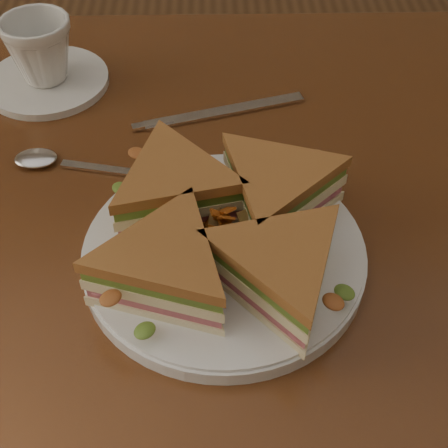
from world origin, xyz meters
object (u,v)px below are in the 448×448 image
(table, at_px, (182,266))
(knife, at_px, (214,114))
(plate, at_px, (224,254))
(spoon, at_px, (56,162))
(saucer, at_px, (48,81))
(coffee_cup, at_px, (40,50))
(sandwich_wedges, at_px, (224,228))

(table, height_order, knife, knife)
(plate, bearing_deg, spoon, 142.56)
(saucer, distance_m, coffee_cup, 0.05)
(coffee_cup, bearing_deg, saucer, 0.00)
(coffee_cup, bearing_deg, sandwich_wedges, -30.24)
(sandwich_wedges, relative_size, coffee_cup, 3.58)
(spoon, relative_size, knife, 0.86)
(coffee_cup, bearing_deg, spoon, -53.87)
(plate, xyz_separation_m, coffee_cup, (-0.22, 0.30, 0.04))
(knife, bearing_deg, table, -120.43)
(sandwich_wedges, distance_m, spoon, 0.24)
(table, relative_size, knife, 5.71)
(plate, relative_size, saucer, 1.73)
(spoon, bearing_deg, table, -14.21)
(plate, xyz_separation_m, saucer, (-0.22, 0.30, -0.00))
(table, xyz_separation_m, spoon, (-0.14, 0.07, 0.10))
(spoon, bearing_deg, sandwich_wedges, -25.41)
(plate, bearing_deg, coffee_cup, 126.48)
(sandwich_wedges, bearing_deg, knife, 91.99)
(plate, distance_m, sandwich_wedges, 0.04)
(sandwich_wedges, height_order, coffee_cup, coffee_cup)
(spoon, xyz_separation_m, knife, (0.18, 0.09, -0.00))
(spoon, bearing_deg, saucer, 114.88)
(table, distance_m, saucer, 0.30)
(plate, bearing_deg, sandwich_wedges, 180.00)
(plate, xyz_separation_m, spoon, (-0.18, 0.14, -0.00))
(knife, distance_m, saucer, 0.22)
(sandwich_wedges, relative_size, spoon, 1.70)
(table, xyz_separation_m, coffee_cup, (-0.17, 0.22, 0.15))
(knife, bearing_deg, sandwich_wedges, -104.18)
(spoon, relative_size, saucer, 1.17)
(saucer, height_order, coffee_cup, coffee_cup)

